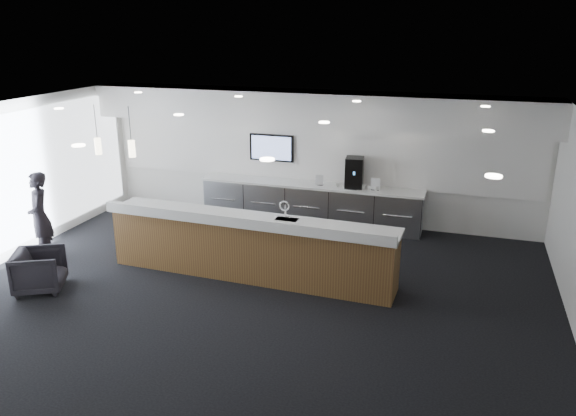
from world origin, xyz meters
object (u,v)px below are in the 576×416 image
(coffee_machine, at_px, (354,172))
(lounge_guest, at_px, (40,216))
(service_counter, at_px, (250,246))
(armchair, at_px, (39,271))

(coffee_machine, xyz_separation_m, lounge_guest, (-5.37, -3.51, -0.42))
(service_counter, bearing_deg, lounge_guest, -171.73)
(service_counter, bearing_deg, armchair, -151.51)
(coffee_machine, xyz_separation_m, armchair, (-4.47, -4.67, -0.92))
(service_counter, relative_size, lounge_guest, 3.09)
(service_counter, distance_m, armchair, 3.61)
(armchair, height_order, lounge_guest, lounge_guest)
(coffee_machine, distance_m, lounge_guest, 6.43)
(armchair, bearing_deg, service_counter, -90.72)
(coffee_machine, distance_m, armchair, 6.53)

